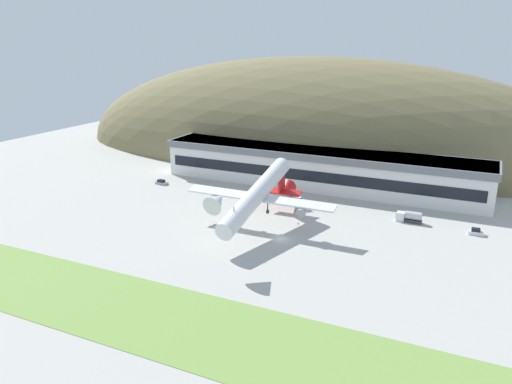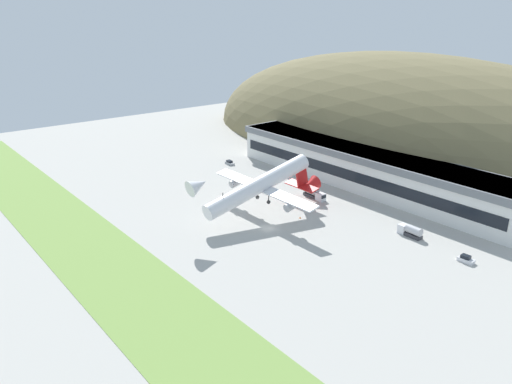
# 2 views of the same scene
# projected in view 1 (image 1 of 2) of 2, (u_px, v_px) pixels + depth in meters

# --- Properties ---
(ground_plane) EXTENTS (334.23, 334.23, 0.00)m
(ground_plane) POSITION_uv_depth(u_px,v_px,m) (281.00, 239.00, 124.76)
(ground_plane) COLOR #ADAAA3
(grass_strip_foreground) EXTENTS (300.80, 21.75, 0.08)m
(grass_strip_foreground) POSITION_uv_depth(u_px,v_px,m) (187.00, 325.00, 87.54)
(grass_strip_foreground) COLOR #759947
(grass_strip_foreground) RESTS_ON ground_plane
(hill_backdrop) EXTENTS (228.62, 84.00, 81.51)m
(hill_backdrop) POSITION_uv_depth(u_px,v_px,m) (314.00, 154.00, 214.02)
(hill_backdrop) COLOR olive
(hill_backdrop) RESTS_ON ground_plane
(terminal_building) EXTENTS (108.98, 17.68, 12.62)m
(terminal_building) POSITION_uv_depth(u_px,v_px,m) (319.00, 166.00, 166.06)
(terminal_building) COLOR white
(terminal_building) RESTS_ON ground_plane
(cargo_airplane) EXTENTS (41.25, 46.75, 14.60)m
(cargo_airplane) POSITION_uv_depth(u_px,v_px,m) (258.00, 195.00, 128.74)
(cargo_airplane) COLOR silver
(service_car_0) EXTENTS (4.58, 2.21, 1.54)m
(service_car_0) POSITION_uv_depth(u_px,v_px,m) (162.00, 182.00, 170.48)
(service_car_0) COLOR #999EA3
(service_car_0) RESTS_ON ground_plane
(service_car_1) EXTENTS (3.85, 1.94, 1.70)m
(service_car_1) POSITION_uv_depth(u_px,v_px,m) (476.00, 232.00, 127.15)
(service_car_1) COLOR silver
(service_car_1) RESTS_ON ground_plane
(fuel_truck) EXTENTS (6.82, 2.44, 3.09)m
(fuel_truck) POSITION_uv_depth(u_px,v_px,m) (409.00, 217.00, 135.60)
(fuel_truck) COLOR silver
(fuel_truck) RESTS_ON ground_plane
(box_truck) EXTENTS (8.64, 2.58, 3.04)m
(box_truck) POSITION_uv_depth(u_px,v_px,m) (287.00, 199.00, 150.75)
(box_truck) COLOR silver
(box_truck) RESTS_ON ground_plane
(traffic_cone_0) EXTENTS (0.52, 0.52, 0.58)m
(traffic_cone_0) POSITION_uv_depth(u_px,v_px,m) (298.00, 223.00, 134.51)
(traffic_cone_0) COLOR orange
(traffic_cone_0) RESTS_ON ground_plane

